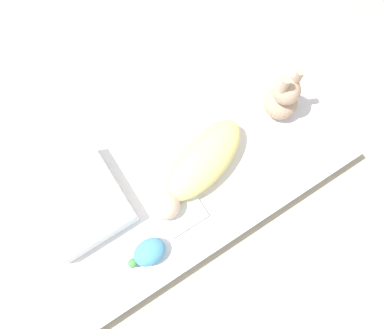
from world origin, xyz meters
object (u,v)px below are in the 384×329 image
swaddled_baby (199,166)px  pillow (81,203)px  turtle_plush (149,253)px  bunny_plush (282,98)px

swaddled_baby → pillow: swaddled_baby is taller
turtle_plush → pillow: bearing=-67.7°
pillow → turtle_plush: bearing=112.3°
swaddled_baby → turtle_plush: swaddled_baby is taller
swaddled_baby → turtle_plush: 0.43m
turtle_plush → swaddled_baby: bearing=-152.3°
swaddled_baby → bunny_plush: 0.49m
pillow → bunny_plush: size_ratio=1.18×
pillow → bunny_plush: bearing=174.6°
swaddled_baby → bunny_plush: bearing=168.4°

